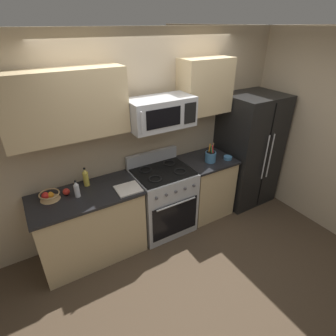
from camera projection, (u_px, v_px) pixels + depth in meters
ground_plane at (190, 257)px, 3.42m from camera, size 16.00×16.00×0.00m
wall_back at (148, 135)px, 3.61m from camera, size 8.00×0.10×2.60m
counter_left at (91, 225)px, 3.27m from camera, size 1.25×0.64×0.91m
range_oven at (163, 199)px, 3.72m from camera, size 0.76×0.68×1.09m
counter_right at (205, 186)px, 4.06m from camera, size 0.71×0.64×0.91m
refrigerator at (248, 150)px, 4.20m from camera, size 0.84×0.75×1.74m
wall_right at (315, 131)px, 3.72m from camera, size 0.10×8.00×2.60m
microwave at (161, 112)px, 3.15m from camera, size 0.79×0.44×0.35m
upper_cabinets_left at (65, 105)px, 2.70m from camera, size 1.24×0.34×0.70m
upper_cabinets_right at (205, 86)px, 3.50m from camera, size 0.70×0.34×0.70m
utensil_crock at (211, 156)px, 3.74m from camera, size 0.15×0.15×0.28m
fruit_basket at (49, 196)px, 2.95m from camera, size 0.22×0.22×0.11m
apple_loose at (66, 192)px, 3.03m from camera, size 0.08×0.08×0.08m
cutting_board at (128, 189)px, 3.14m from camera, size 0.29×0.27×0.02m
bottle_vinegar at (77, 189)px, 2.98m from camera, size 0.06×0.06×0.21m
bottle_oil at (86, 177)px, 3.18m from camera, size 0.07×0.07×0.24m
prep_bowl at (228, 158)px, 3.83m from camera, size 0.12×0.12×0.05m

